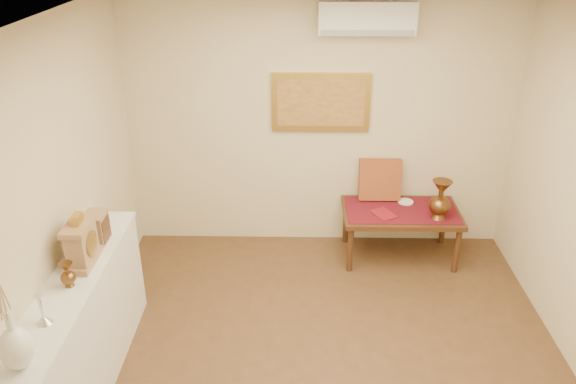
{
  "coord_description": "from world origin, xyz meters",
  "views": [
    {
      "loc": [
        -0.23,
        -3.27,
        3.3
      ],
      "look_at": [
        -0.31,
        1.15,
        1.11
      ],
      "focal_mm": 35.0,
      "sensor_mm": 36.0,
      "label": 1
    }
  ],
  "objects_px": {
    "white_vase": "(2,296)",
    "low_table": "(401,216)",
    "display_ledge": "(84,333)",
    "mantel_clock": "(82,243)",
    "wooden_chest": "(97,228)",
    "brass_urn_tall": "(441,196)"
  },
  "relations": [
    {
      "from": "low_table",
      "to": "wooden_chest",
      "type": "bearing_deg",
      "value": -152.81
    },
    {
      "from": "brass_urn_tall",
      "to": "mantel_clock",
      "type": "distance_m",
      "value": 3.37
    },
    {
      "from": "brass_urn_tall",
      "to": "white_vase",
      "type": "bearing_deg",
      "value": -139.2
    },
    {
      "from": "mantel_clock",
      "to": "low_table",
      "type": "bearing_deg",
      "value": 32.32
    },
    {
      "from": "wooden_chest",
      "to": "low_table",
      "type": "height_order",
      "value": "wooden_chest"
    },
    {
      "from": "display_ledge",
      "to": "low_table",
      "type": "bearing_deg",
      "value": 35.1
    },
    {
      "from": "brass_urn_tall",
      "to": "low_table",
      "type": "distance_m",
      "value": 0.5
    },
    {
      "from": "white_vase",
      "to": "display_ledge",
      "type": "xyz_separation_m",
      "value": [
        -0.02,
        0.86,
        -0.99
      ]
    },
    {
      "from": "mantel_clock",
      "to": "wooden_chest",
      "type": "relative_size",
      "value": 1.68
    },
    {
      "from": "brass_urn_tall",
      "to": "display_ledge",
      "type": "relative_size",
      "value": 0.25
    },
    {
      "from": "brass_urn_tall",
      "to": "mantel_clock",
      "type": "bearing_deg",
      "value": -153.13
    },
    {
      "from": "wooden_chest",
      "to": "brass_urn_tall",
      "type": "bearing_deg",
      "value": 21.86
    },
    {
      "from": "brass_urn_tall",
      "to": "wooden_chest",
      "type": "height_order",
      "value": "wooden_chest"
    },
    {
      "from": "mantel_clock",
      "to": "low_table",
      "type": "xyz_separation_m",
      "value": [
        2.65,
        1.68,
        -0.67
      ]
    },
    {
      "from": "brass_urn_tall",
      "to": "low_table",
      "type": "height_order",
      "value": "brass_urn_tall"
    },
    {
      "from": "mantel_clock",
      "to": "wooden_chest",
      "type": "xyz_separation_m",
      "value": [
        -0.0,
        0.32,
        -0.05
      ]
    },
    {
      "from": "mantel_clock",
      "to": "wooden_chest",
      "type": "height_order",
      "value": "mantel_clock"
    },
    {
      "from": "display_ledge",
      "to": "wooden_chest",
      "type": "distance_m",
      "value": 0.8
    },
    {
      "from": "wooden_chest",
      "to": "display_ledge",
      "type": "bearing_deg",
      "value": -92.51
    },
    {
      "from": "display_ledge",
      "to": "mantel_clock",
      "type": "bearing_deg",
      "value": 83.27
    },
    {
      "from": "low_table",
      "to": "mantel_clock",
      "type": "bearing_deg",
      "value": -147.68
    },
    {
      "from": "white_vase",
      "to": "low_table",
      "type": "height_order",
      "value": "white_vase"
    }
  ]
}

